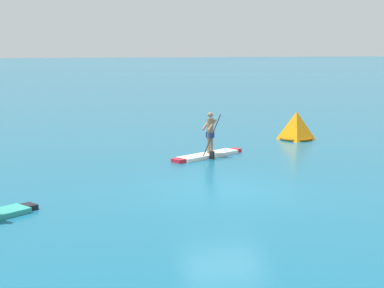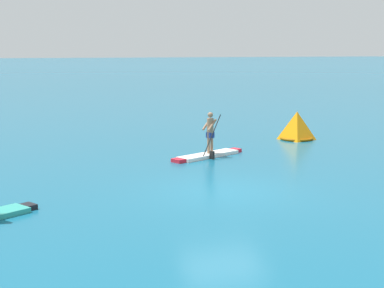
# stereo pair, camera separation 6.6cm
# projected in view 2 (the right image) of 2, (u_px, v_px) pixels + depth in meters

# --- Properties ---
(ground) EXTENTS (440.00, 440.00, 0.00)m
(ground) POSITION_uv_depth(u_px,v_px,m) (223.00, 191.00, 17.56)
(ground) COLOR #145B7A
(paddleboarder_mid_center) EXTENTS (3.32, 2.10, 1.76)m
(paddleboarder_mid_center) POSITION_uv_depth(u_px,v_px,m) (208.00, 149.00, 22.94)
(paddleboarder_mid_center) COLOR white
(paddleboarder_mid_center) RESTS_ON ground
(race_marker_buoy) EXTENTS (1.70, 1.70, 1.31)m
(race_marker_buoy) POSITION_uv_depth(u_px,v_px,m) (297.00, 127.00, 27.21)
(race_marker_buoy) COLOR orange
(race_marker_buoy) RESTS_ON ground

